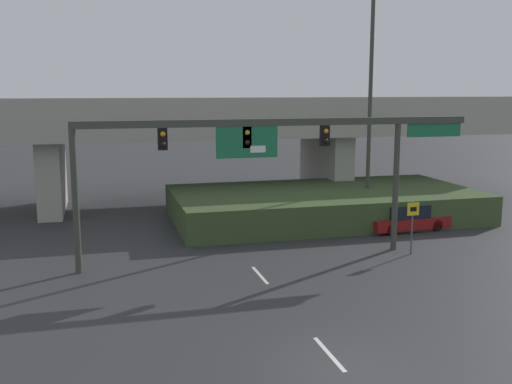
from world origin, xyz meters
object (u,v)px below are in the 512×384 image
Objects in this scene: speed_limit_sign at (412,220)px; highway_light_pole_near at (371,72)px; parked_sedan_near_right at (405,218)px; signal_gantry at (272,145)px.

speed_limit_sign is 11.28m from highway_light_pole_near.
speed_limit_sign is 5.14m from parked_sedan_near_right.
signal_gantry is 3.83× the size of parked_sedan_near_right.
signal_gantry is 7.23× the size of speed_limit_sign.
speed_limit_sign reaches higher than parked_sedan_near_right.
highway_light_pole_near reaches higher than parked_sedan_near_right.
parked_sedan_near_right is (8.74, 3.58, -4.60)m from signal_gantry.
signal_gantry is at bearing -137.55° from highway_light_pole_near.
speed_limit_sign is 0.53× the size of parked_sedan_near_right.
speed_limit_sign is at bearing -119.82° from parked_sedan_near_right.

